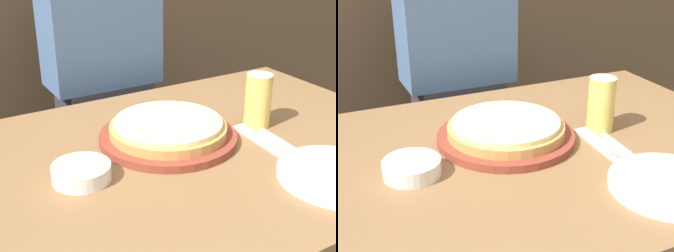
# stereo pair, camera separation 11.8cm
# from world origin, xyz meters

# --- Properties ---
(pizza_on_board) EXTENTS (0.35, 0.35, 0.06)m
(pizza_on_board) POSITION_xyz_m (-0.04, 0.07, 0.73)
(pizza_on_board) COLOR brown
(pizza_on_board) RESTS_ON dining_table
(beer_glass) EXTENTS (0.07, 0.07, 0.15)m
(beer_glass) POSITION_xyz_m (0.21, 0.03, 0.79)
(beer_glass) COLOR #E5C65B
(beer_glass) RESTS_ON dining_table
(dinner_plate) EXTENTS (0.26, 0.26, 0.02)m
(dinner_plate) POSITION_xyz_m (0.18, -0.28, 0.72)
(dinner_plate) COLOR white
(dinner_plate) RESTS_ON dining_table
(side_bowl) EXTENTS (0.13, 0.13, 0.04)m
(side_bowl) POSITION_xyz_m (-0.31, -0.00, 0.73)
(side_bowl) COLOR white
(side_bowl) RESTS_ON dining_table
(fork) EXTENTS (0.03, 0.22, 0.00)m
(fork) POSITION_xyz_m (0.15, -0.06, 0.71)
(fork) COLOR silver
(fork) RESTS_ON dining_table
(dinner_knife) EXTENTS (0.02, 0.22, 0.00)m
(dinner_knife) POSITION_xyz_m (0.17, -0.06, 0.71)
(dinner_knife) COLOR silver
(dinner_knife) RESTS_ON dining_table
(spoon) EXTENTS (0.03, 0.19, 0.00)m
(spoon) POSITION_xyz_m (0.20, -0.06, 0.71)
(spoon) COLOR silver
(spoon) RESTS_ON dining_table
(diner_person) EXTENTS (0.39, 0.20, 1.30)m
(diner_person) POSITION_xyz_m (0.02, 0.64, 0.64)
(diner_person) COLOR #33333D
(diner_person) RESTS_ON ground_plane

